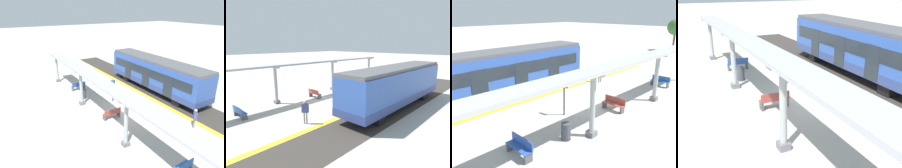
{
  "view_description": "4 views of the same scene",
  "coord_description": "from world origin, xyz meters",
  "views": [
    {
      "loc": [
        9.67,
        12.86,
        8.57
      ],
      "look_at": [
        -0.18,
        -3.42,
        1.4
      ],
      "focal_mm": 33.02,
      "sensor_mm": 36.0,
      "label": 1
    },
    {
      "loc": [
        -12.25,
        11.97,
        5.28
      ],
      "look_at": [
        0.55,
        -1.64,
        1.34
      ],
      "focal_mm": 30.69,
      "sensor_mm": 36.0,
      "label": 2
    },
    {
      "loc": [
        9.73,
        -12.1,
        6.14
      ],
      "look_at": [
        -0.05,
        -2.25,
        1.84
      ],
      "focal_mm": 38.08,
      "sensor_mm": 36.0,
      "label": 3
    },
    {
      "loc": [
        6.6,
        11.63,
        5.81
      ],
      "look_at": [
        1.51,
        0.92,
        1.44
      ],
      "focal_mm": 43.17,
      "sensor_mm": 36.0,
      "label": 4
    }
  ],
  "objects": [
    {
      "name": "bench_far_end",
      "position": [
        2.02,
        0.21,
        0.44
      ],
      "size": [
        1.5,
        0.45,
        0.86
      ],
      "color": "#9E3F37",
      "rests_on": "ground"
    },
    {
      "name": "bench_near_end",
      "position": [
        1.95,
        -6.99,
        0.44
      ],
      "size": [
        1.5,
        0.44,
        0.86
      ],
      "color": "#294D9E",
      "rests_on": "ground"
    },
    {
      "name": "bench_mid_platform",
      "position": [
        1.94,
        7.32,
        0.44
      ],
      "size": [
        1.51,
        0.48,
        0.86
      ],
      "color": "#2959AA",
      "rests_on": "ground"
    },
    {
      "name": "passenger_waiting_near_edge",
      "position": [
        -2.4,
        4.67,
        1.02
      ],
      "size": [
        0.49,
        0.48,
        1.63
      ],
      "color": "gray",
      "rests_on": "ground"
    },
    {
      "name": "tactile_edge_strip",
      "position": [
        -3.31,
        0.0,
        0.0
      ],
      "size": [
        0.46,
        27.54,
        0.01
      ],
      "primitive_type": "cube",
      "color": "gold",
      "rests_on": "ground"
    },
    {
      "name": "trackbed",
      "position": [
        -5.14,
        0.0,
        0.0
      ],
      "size": [
        3.2,
        39.54,
        0.01
      ],
      "primitive_type": "cube",
      "color": "#38332D",
      "rests_on": "ground"
    },
    {
      "name": "canopy_pillar_nearest",
      "position": [
        3.09,
        -10.7,
        1.69
      ],
      "size": [
        1.1,
        0.44,
        3.33
      ],
      "color": "slate",
      "rests_on": "ground"
    },
    {
      "name": "canopy_beam",
      "position": [
        3.09,
        0.06,
        3.41
      ],
      "size": [
        1.2,
        22.32,
        0.16
      ],
      "primitive_type": "cube",
      "color": "#A8AAB2",
      "rests_on": "canopy_pillar_nearest"
    },
    {
      "name": "trash_bin",
      "position": [
        2.4,
        -4.59,
        0.44
      ],
      "size": [
        0.48,
        0.48,
        0.88
      ],
      "primitive_type": "cylinder",
      "color": "#3E424A",
      "rests_on": "ground"
    },
    {
      "name": "train_near_carriage",
      "position": [
        -5.13,
        -2.71,
        1.83
      ],
      "size": [
        2.65,
        12.54,
        3.48
      ],
      "color": "#2B4EA2",
      "rests_on": "ground"
    },
    {
      "name": "ground_plane",
      "position": [
        0.0,
        0.0,
        0.0
      ],
      "size": [
        176.0,
        176.0,
        0.0
      ],
      "primitive_type": "plane",
      "color": "#B0ABA0"
    },
    {
      "name": "canopy_pillar_third",
      "position": [
        3.09,
        3.69,
        1.69
      ],
      "size": [
        1.1,
        0.44,
        3.33
      ],
      "color": "slate",
      "rests_on": "ground"
    },
    {
      "name": "canopy_pillar_second",
      "position": [
        3.09,
        -3.42,
        1.69
      ],
      "size": [
        1.1,
        0.44,
        3.33
      ],
      "color": "slate",
      "rests_on": "ground"
    },
    {
      "name": "platform_info_sign",
      "position": [
        0.29,
        -2.58,
        1.33
      ],
      "size": [
        0.56,
        0.1,
        2.2
      ],
      "color": "#4C4C51",
      "rests_on": "ground"
    }
  ]
}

